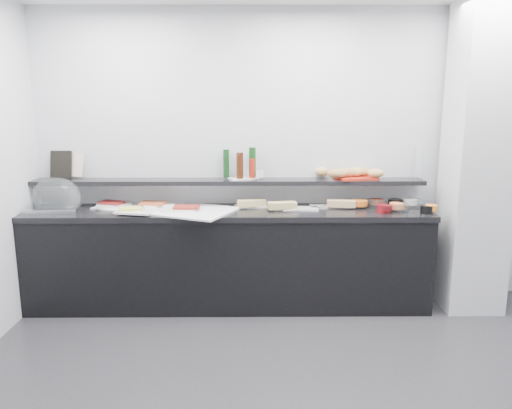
{
  "coord_description": "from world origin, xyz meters",
  "views": [
    {
      "loc": [
        -0.49,
        -2.69,
        1.85
      ],
      "look_at": [
        -0.45,
        1.45,
        1.0
      ],
      "focal_mm": 35.0,
      "sensor_mm": 36.0,
      "label": 1
    }
  ],
  "objects_px": {
    "sandwich_plate_mid": "(296,209)",
    "framed_print": "(61,165)",
    "condiment_tray": "(243,178)",
    "bread_tray": "(356,178)",
    "carafe": "(418,163)",
    "cloche_base": "(54,209)"
  },
  "relations": [
    {
      "from": "sandwich_plate_mid",
      "to": "carafe",
      "type": "relative_size",
      "value": 1.3
    },
    {
      "from": "cloche_base",
      "to": "sandwich_plate_mid",
      "type": "relative_size",
      "value": 1.15
    },
    {
      "from": "framed_print",
      "to": "condiment_tray",
      "type": "relative_size",
      "value": 1.04
    },
    {
      "from": "framed_print",
      "to": "carafe",
      "type": "height_order",
      "value": "carafe"
    },
    {
      "from": "framed_print",
      "to": "carafe",
      "type": "relative_size",
      "value": 0.87
    },
    {
      "from": "sandwich_plate_mid",
      "to": "framed_print",
      "type": "height_order",
      "value": "framed_print"
    },
    {
      "from": "sandwich_plate_mid",
      "to": "cloche_base",
      "type": "bearing_deg",
      "value": -173.99
    },
    {
      "from": "condiment_tray",
      "to": "bread_tray",
      "type": "height_order",
      "value": "bread_tray"
    },
    {
      "from": "cloche_base",
      "to": "framed_print",
      "type": "bearing_deg",
      "value": 89.47
    },
    {
      "from": "carafe",
      "to": "framed_print",
      "type": "bearing_deg",
      "value": 179.26
    },
    {
      "from": "sandwich_plate_mid",
      "to": "framed_print",
      "type": "bearing_deg",
      "value": 178.38
    },
    {
      "from": "sandwich_plate_mid",
      "to": "framed_print",
      "type": "relative_size",
      "value": 1.5
    },
    {
      "from": "bread_tray",
      "to": "carafe",
      "type": "relative_size",
      "value": 1.19
    },
    {
      "from": "condiment_tray",
      "to": "carafe",
      "type": "xyz_separation_m",
      "value": [
        1.63,
        0.01,
        0.14
      ]
    },
    {
      "from": "cloche_base",
      "to": "carafe",
      "type": "distance_m",
      "value": 3.34
    },
    {
      "from": "cloche_base",
      "to": "carafe",
      "type": "xyz_separation_m",
      "value": [
        3.31,
        0.25,
        0.38
      ]
    },
    {
      "from": "framed_print",
      "to": "carafe",
      "type": "distance_m",
      "value": 3.33
    },
    {
      "from": "bread_tray",
      "to": "carafe",
      "type": "distance_m",
      "value": 0.6
    },
    {
      "from": "framed_print",
      "to": "bread_tray",
      "type": "xyz_separation_m",
      "value": [
        2.75,
        -0.05,
        -0.12
      ]
    },
    {
      "from": "condiment_tray",
      "to": "carafe",
      "type": "relative_size",
      "value": 0.83
    },
    {
      "from": "sandwich_plate_mid",
      "to": "bread_tray",
      "type": "relative_size",
      "value": 1.09
    },
    {
      "from": "condiment_tray",
      "to": "bread_tray",
      "type": "xyz_separation_m",
      "value": [
        1.05,
        -0.0,
        0.0
      ]
    }
  ]
}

